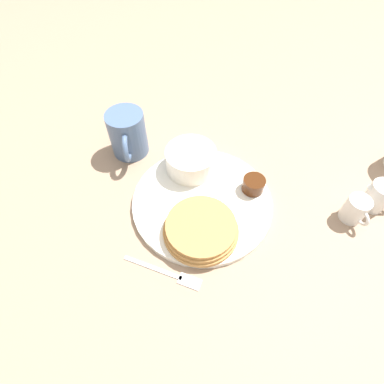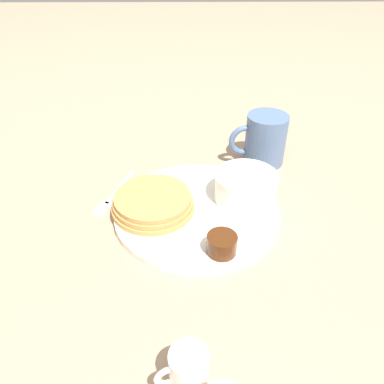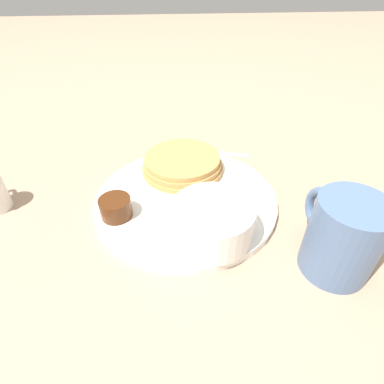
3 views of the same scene
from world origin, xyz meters
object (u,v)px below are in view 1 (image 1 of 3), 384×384
object	(u,v)px
creamer_pitcher_far	(376,196)
plate	(200,202)
creamer_pitcher_near	(353,209)
fork	(169,274)
coffee_mug	(126,134)
bowl	(189,159)

from	to	relation	value
creamer_pitcher_far	plate	bearing A→B (deg)	-177.45
plate	creamer_pitcher_far	xyz separation A→B (m)	(0.34, 0.02, 0.03)
creamer_pitcher_near	creamer_pitcher_far	distance (m)	0.06
fork	coffee_mug	bearing A→B (deg)	112.73
plate	creamer_pitcher_near	bearing A→B (deg)	-3.16
fork	bowl	bearing A→B (deg)	85.24
creamer_pitcher_far	fork	distance (m)	0.42
plate	creamer_pitcher_far	world-z (taller)	creamer_pitcher_far
coffee_mug	creamer_pitcher_near	distance (m)	0.48
fork	creamer_pitcher_far	bearing A→B (deg)	23.45
creamer_pitcher_far	fork	bearing A→B (deg)	-156.55
creamer_pitcher_far	fork	xyz separation A→B (m)	(-0.39, -0.17, -0.03)
plate	coffee_mug	distance (m)	0.22
bowl	coffee_mug	xyz separation A→B (m)	(-0.14, 0.05, 0.01)
creamer_pitcher_far	bowl	bearing A→B (deg)	169.34
coffee_mug	fork	world-z (taller)	coffee_mug
coffee_mug	creamer_pitcher_near	world-z (taller)	coffee_mug
creamer_pitcher_far	fork	size ratio (longest dim) A/B	0.49
coffee_mug	creamer_pitcher_near	bearing A→B (deg)	-18.58
coffee_mug	creamer_pitcher_far	distance (m)	0.52
plate	coffee_mug	world-z (taller)	coffee_mug
coffee_mug	bowl	bearing A→B (deg)	-20.83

